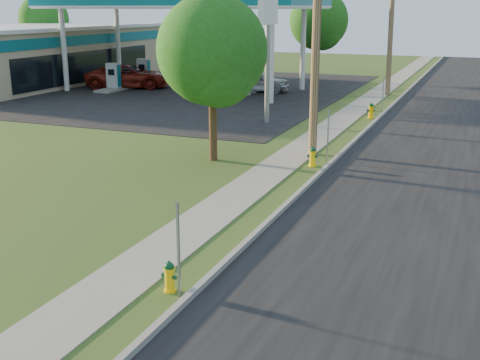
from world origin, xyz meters
name	(u,v)px	position (x,y,z in m)	size (l,w,h in m)	color
road	(428,230)	(4.50, 10.00, 0.01)	(8.00, 120.00, 0.02)	black
curb	(283,208)	(0.50, 10.00, 0.07)	(0.15, 120.00, 0.15)	gray
sidewalk	(227,203)	(-1.25, 10.00, 0.01)	(1.50, 120.00, 0.03)	gray
forecourt	(160,89)	(-16.00, 32.00, 0.01)	(26.00, 28.00, 0.02)	black
utility_pole_mid	(317,25)	(-0.60, 17.00, 4.95)	(1.40, 0.32, 9.80)	brown
utility_pole_far	(391,20)	(-0.60, 35.00, 4.80)	(1.40, 0.32, 9.50)	brown
sign_post_near	(178,250)	(0.25, 4.20, 1.00)	(0.05, 0.04, 2.00)	gray
sign_post_mid	(328,136)	(0.25, 16.00, 1.00)	(0.05, 0.04, 2.00)	gray
sign_post_far	(383,94)	(0.25, 28.20, 1.00)	(0.05, 0.04, 2.00)	gray
gas_canopy	(183,3)	(-14.00, 32.00, 5.90)	(18.18, 9.18, 6.40)	silver
fuel_pump_nw	(114,80)	(-18.50, 30.00, 0.72)	(1.20, 3.20, 1.90)	gray
fuel_pump_ne	(233,87)	(-9.50, 30.00, 0.72)	(1.20, 3.20, 1.90)	gray
fuel_pump_sw	(144,75)	(-18.50, 34.00, 0.72)	(1.20, 3.20, 1.90)	gray
fuel_pump_se	(255,80)	(-9.50, 34.00, 0.72)	(1.20, 3.20, 1.90)	gray
convenience_store	(34,54)	(-26.98, 32.00, 2.13)	(10.40, 22.40, 4.25)	tan
price_pylon	(268,11)	(-4.50, 22.50, 5.43)	(0.34, 2.04, 6.85)	gray
tree_verge	(214,55)	(-3.73, 14.59, 3.94)	(4.04, 4.04, 6.12)	#3A2B1A
tree_lot	(320,23)	(-7.01, 41.35, 4.44)	(4.55, 4.55, 6.90)	#3A2B1A
tree_back	(44,21)	(-32.19, 39.78, 4.37)	(4.48, 4.48, 6.79)	#3A2B1A
hydrant_near	(169,277)	(-0.04, 4.32, 0.33)	(0.35, 0.31, 0.68)	yellow
hydrant_mid	(313,157)	(-0.09, 15.18, 0.37)	(0.38, 0.34, 0.75)	yellow
hydrant_far	(371,111)	(0.06, 25.90, 0.40)	(0.43, 0.38, 0.82)	#F2B201
car_red	(129,76)	(-18.33, 31.66, 0.84)	(2.78, 6.02, 1.67)	maroon
car_silver	(255,81)	(-9.15, 33.10, 0.78)	(1.83, 4.56, 1.55)	#B4B7BB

